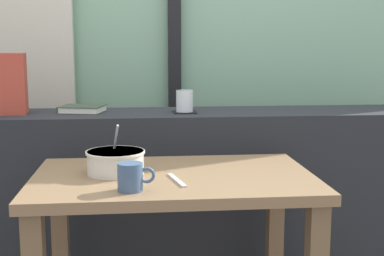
{
  "coord_description": "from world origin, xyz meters",
  "views": [
    {
      "loc": [
        -0.19,
        -1.77,
        1.14
      ],
      "look_at": [
        0.03,
        0.46,
        0.78
      ],
      "focal_mm": 49.38,
      "sensor_mm": 36.0,
      "label": 1
    }
  ],
  "objects_px": {
    "breakfast_table": "(174,213)",
    "coaster_square": "(184,112)",
    "ceramic_mug": "(131,177)",
    "soup_bowl": "(116,162)",
    "juice_glass": "(184,102)",
    "fork_utensil": "(177,180)",
    "closed_book": "(82,109)"
  },
  "relations": [
    {
      "from": "breakfast_table",
      "to": "ceramic_mug",
      "type": "xyz_separation_m",
      "value": [
        -0.14,
        -0.19,
        0.18
      ]
    },
    {
      "from": "closed_book",
      "to": "fork_utensil",
      "type": "height_order",
      "value": "closed_book"
    },
    {
      "from": "breakfast_table",
      "to": "ceramic_mug",
      "type": "relative_size",
      "value": 8.33
    },
    {
      "from": "breakfast_table",
      "to": "ceramic_mug",
      "type": "bearing_deg",
      "value": -126.31
    },
    {
      "from": "coaster_square",
      "to": "closed_book",
      "type": "distance_m",
      "value": 0.45
    },
    {
      "from": "coaster_square",
      "to": "breakfast_table",
      "type": "bearing_deg",
      "value": -98.31
    },
    {
      "from": "coaster_square",
      "to": "fork_utensil",
      "type": "distance_m",
      "value": 0.66
    },
    {
      "from": "juice_glass",
      "to": "ceramic_mug",
      "type": "bearing_deg",
      "value": -106.46
    },
    {
      "from": "breakfast_table",
      "to": "closed_book",
      "type": "xyz_separation_m",
      "value": [
        -0.36,
        0.62,
        0.29
      ]
    },
    {
      "from": "coaster_square",
      "to": "soup_bowl",
      "type": "relative_size",
      "value": 0.5
    },
    {
      "from": "soup_bowl",
      "to": "ceramic_mug",
      "type": "height_order",
      "value": "soup_bowl"
    },
    {
      "from": "fork_utensil",
      "to": "ceramic_mug",
      "type": "bearing_deg",
      "value": -157.33
    },
    {
      "from": "coaster_square",
      "to": "ceramic_mug",
      "type": "distance_m",
      "value": 0.78
    },
    {
      "from": "fork_utensil",
      "to": "ceramic_mug",
      "type": "distance_m",
      "value": 0.18
    },
    {
      "from": "closed_book",
      "to": "coaster_square",
      "type": "bearing_deg",
      "value": -7.76
    },
    {
      "from": "fork_utensil",
      "to": "ceramic_mug",
      "type": "height_order",
      "value": "ceramic_mug"
    },
    {
      "from": "coaster_square",
      "to": "soup_bowl",
      "type": "bearing_deg",
      "value": -117.82
    },
    {
      "from": "breakfast_table",
      "to": "soup_bowl",
      "type": "distance_m",
      "value": 0.26
    },
    {
      "from": "breakfast_table",
      "to": "juice_glass",
      "type": "xyz_separation_m",
      "value": [
        0.08,
        0.56,
        0.32
      ]
    },
    {
      "from": "soup_bowl",
      "to": "breakfast_table",
      "type": "bearing_deg",
      "value": -10.17
    },
    {
      "from": "breakfast_table",
      "to": "coaster_square",
      "type": "distance_m",
      "value": 0.63
    },
    {
      "from": "coaster_square",
      "to": "juice_glass",
      "type": "distance_m",
      "value": 0.05
    },
    {
      "from": "soup_bowl",
      "to": "fork_utensil",
      "type": "distance_m",
      "value": 0.24
    },
    {
      "from": "closed_book",
      "to": "breakfast_table",
      "type": "bearing_deg",
      "value": -59.51
    },
    {
      "from": "soup_bowl",
      "to": "ceramic_mug",
      "type": "relative_size",
      "value": 1.78
    },
    {
      "from": "breakfast_table",
      "to": "soup_bowl",
      "type": "bearing_deg",
      "value": 169.83
    },
    {
      "from": "ceramic_mug",
      "to": "juice_glass",
      "type": "bearing_deg",
      "value": 73.54
    },
    {
      "from": "coaster_square",
      "to": "soup_bowl",
      "type": "xyz_separation_m",
      "value": [
        -0.28,
        -0.52,
        -0.1
      ]
    },
    {
      "from": "breakfast_table",
      "to": "juice_glass",
      "type": "relative_size",
      "value": 9.93
    },
    {
      "from": "breakfast_table",
      "to": "coaster_square",
      "type": "relative_size",
      "value": 9.41
    },
    {
      "from": "juice_glass",
      "to": "fork_utensil",
      "type": "relative_size",
      "value": 0.56
    },
    {
      "from": "soup_bowl",
      "to": "juice_glass",
      "type": "bearing_deg",
      "value": 62.18
    }
  ]
}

